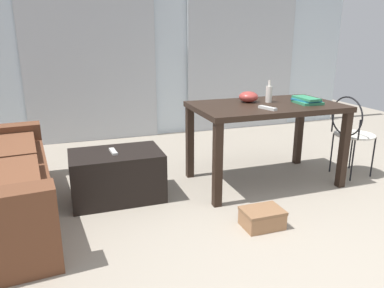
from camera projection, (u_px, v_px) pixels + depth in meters
name	position (u px, v px, depth m)	size (l,w,h in m)	color
ground_plane	(232.00, 185.00, 3.65)	(8.65, 8.65, 0.00)	gray
wall_back	(170.00, 44.00, 5.27)	(5.82, 0.10, 2.60)	silver
curtains	(172.00, 56.00, 5.24)	(3.98, 0.03, 2.27)	#B2B7BC
coffee_table	(117.00, 175.00, 3.31)	(0.80, 0.52, 0.44)	black
craft_table	(266.00, 115.00, 3.55)	(1.41, 0.83, 0.80)	black
wire_chair	(351.00, 128.00, 3.76)	(0.41, 0.42, 0.85)	silver
bottle_near	(269.00, 94.00, 3.59)	(0.06, 0.06, 0.22)	beige
bowl	(248.00, 97.00, 3.61)	(0.19, 0.19, 0.11)	#9E3833
book_stack	(307.00, 100.00, 3.55)	(0.23, 0.29, 0.06)	#2D7F56
tv_remote_on_table	(268.00, 108.00, 3.27)	(0.04, 0.19, 0.02)	#B7B7B2
tv_remote_primary	(113.00, 151.00, 3.24)	(0.04, 0.18, 0.02)	#B7B7B2
shoebox	(262.00, 218.00, 2.84)	(0.31, 0.23, 0.15)	#996B47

